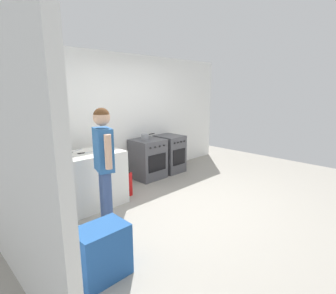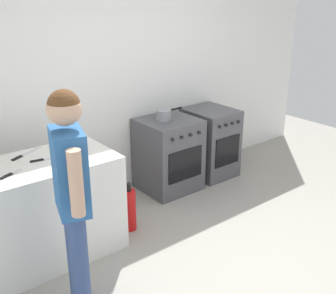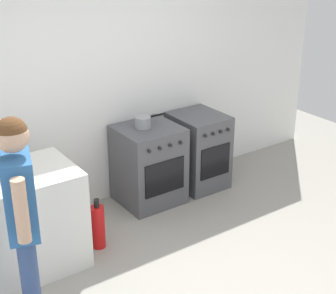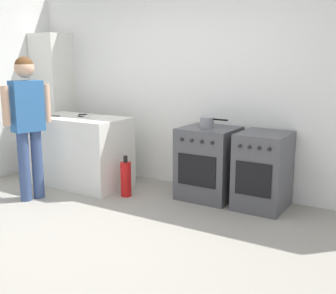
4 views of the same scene
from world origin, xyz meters
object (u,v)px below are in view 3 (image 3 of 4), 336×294
(oven_left, at_px, (149,165))
(pot, at_px, (143,122))
(knife_utility, at_px, (4,175))
(fire_extinguisher, at_px, (98,226))
(person, at_px, (21,210))
(oven_right, at_px, (198,150))

(oven_left, distance_m, pot, 0.49)
(knife_utility, height_order, fire_extinguisher, knife_utility)
(pot, distance_m, fire_extinguisher, 1.19)
(knife_utility, height_order, person, person)
(oven_left, distance_m, oven_right, 0.67)
(oven_right, bearing_deg, fire_extinguisher, -162.75)
(knife_utility, relative_size, person, 0.15)
(oven_left, relative_size, fire_extinguisher, 1.70)
(pot, height_order, person, person)
(knife_utility, relative_size, fire_extinguisher, 0.50)
(oven_left, xyz_separation_m, pot, (-0.04, 0.03, 0.48))
(oven_left, xyz_separation_m, oven_right, (0.67, -0.00, -0.00))
(oven_left, relative_size, knife_utility, 3.38)
(fire_extinguisher, bearing_deg, oven_right, 17.25)
(oven_right, xyz_separation_m, fire_extinguisher, (-1.54, -0.48, -0.21))
(oven_right, distance_m, knife_utility, 2.37)
(knife_utility, xyz_separation_m, fire_extinguisher, (0.75, -0.12, -0.69))
(pot, xyz_separation_m, fire_extinguisher, (-0.83, -0.50, -0.69))
(fire_extinguisher, bearing_deg, pot, 31.33)
(oven_left, distance_m, person, 2.17)
(pot, relative_size, knife_utility, 1.37)
(oven_left, bearing_deg, fire_extinguisher, -151.22)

